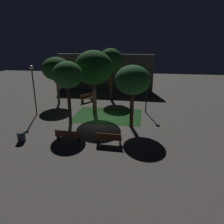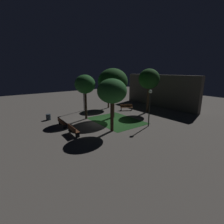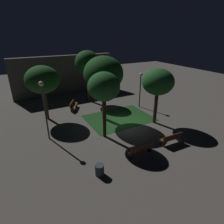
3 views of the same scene
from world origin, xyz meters
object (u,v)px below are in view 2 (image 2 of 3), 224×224
lamp_post_plaza_west (150,101)px  tree_lawn_side (112,91)px  tree_near_wall (149,79)px  bench_path_side (126,107)px  lamp_post_plaza_east (83,89)px  bench_front_left (73,130)px  tree_back_left (113,82)px  tree_tall_center (108,83)px  trash_bin (48,117)px  bench_back_row (62,122)px  tree_left_canopy (85,85)px

lamp_post_plaza_west → tree_lawn_side: bearing=-106.4°
tree_near_wall → lamp_post_plaza_west: tree_near_wall is taller
bench_path_side → lamp_post_plaza_east: lamp_post_plaza_east is taller
bench_front_left → tree_back_left: bearing=111.2°
bench_path_side → tree_lawn_side: tree_lawn_side is taller
bench_path_side → lamp_post_plaza_west: bearing=-23.0°
tree_tall_center → trash_bin: 10.36m
lamp_post_plaza_west → trash_bin: (-8.76, -7.92, -2.35)m
bench_path_side → tree_lawn_side: bearing=-50.5°
bench_front_left → bench_path_side: size_ratio=1.01×
bench_back_row → bench_path_side: (-1.46, 10.40, 0.00)m
tree_near_wall → lamp_post_plaza_east: 9.38m
bench_back_row → tree_tall_center: tree_tall_center is taller
bench_back_row → tree_lawn_side: size_ratio=0.36×
bench_path_side → tree_near_wall: (2.59, 1.71, 4.13)m
tree_back_left → trash_bin: tree_back_left is taller
tree_lawn_side → lamp_post_plaza_east: size_ratio=1.08×
tree_back_left → lamp_post_plaza_east: size_ratio=1.28×
bench_back_row → tree_back_left: bearing=86.3°
tree_lawn_side → lamp_post_plaza_west: size_ratio=1.31×
bench_front_left → tree_left_canopy: 6.43m
bench_path_side → lamp_post_plaza_east: (-3.68, -5.12, 2.71)m
bench_path_side → lamp_post_plaza_east: 6.86m
lamp_post_plaza_west → lamp_post_plaza_east: size_ratio=0.83×
tree_back_left → tree_lawn_side: 4.87m
bench_back_row → tree_lawn_side: (4.24, 3.49, 3.42)m
tree_near_wall → bench_path_side: bearing=-146.5°
bench_back_row → tree_lawn_side: bearing=39.4°
bench_back_row → bench_path_side: size_ratio=1.01×
tree_near_wall → tree_lawn_side: (3.12, -8.62, -0.71)m
tree_near_wall → tree_tall_center: (-5.58, -2.88, -0.69)m
bench_back_row → tree_near_wall: size_ratio=0.30×
bench_front_left → bench_back_row: bearing=180.0°
tree_back_left → tree_left_canopy: 3.35m
bench_path_side → lamp_post_plaza_west: 7.80m
tree_left_canopy → lamp_post_plaza_west: bearing=32.0°
bench_front_left → bench_path_side: bearing=112.9°
tree_near_wall → tree_lawn_side: 9.19m
bench_back_row → tree_near_wall: 12.84m
tree_back_left → tree_left_canopy: tree_back_left is taller
trash_bin → bench_back_row: bearing=7.5°
trash_bin → bench_path_side: bearing=80.2°
bench_back_row → bench_path_side: 10.50m
tree_left_canopy → lamp_post_plaza_east: bearing=156.0°
bench_path_side → trash_bin: (-1.87, -10.84, -0.13)m
lamp_post_plaza_east → bench_front_left: bearing=-33.2°
bench_back_row → trash_bin: 3.37m
bench_path_side → tree_tall_center: bearing=-158.6°
trash_bin → lamp_post_plaza_west: bearing=42.1°
tree_lawn_side → tree_tall_center: tree_tall_center is taller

